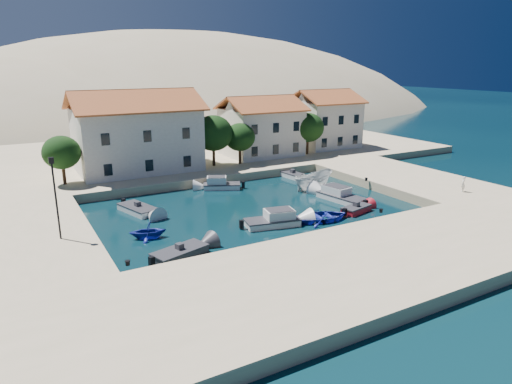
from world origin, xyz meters
TOP-DOWN VIEW (x-y plane):
  - ground at (0.00, 0.00)m, footprint 400.00×400.00m
  - quay_south at (0.00, -6.00)m, footprint 52.00×12.00m
  - quay_east at (20.50, 10.00)m, footprint 11.00×20.00m
  - quay_west at (-19.00, 10.00)m, footprint 8.00×20.00m
  - quay_north at (2.00, 38.00)m, footprint 80.00×36.00m
  - hills at (20.64, 123.62)m, footprint 254.00×176.00m
  - building_left at (-6.00, 28.00)m, footprint 14.70×9.45m
  - building_mid at (12.00, 29.00)m, footprint 10.50×8.40m
  - building_right at (24.00, 30.00)m, footprint 9.45×8.40m
  - trees at (4.51, 25.46)m, footprint 37.30×5.30m
  - lamppost at (-17.50, 8.00)m, footprint 0.35×0.25m
  - bollards at (2.80, 3.87)m, footprint 29.36×9.56m
  - motorboat_grey_sw at (-10.10, 2.58)m, footprint 4.54×3.03m
  - cabin_cruiser_south at (-0.72, 4.95)m, footprint 5.09×2.94m
  - rowboat_south at (3.97, 3.91)m, footprint 5.40×4.25m
  - motorboat_red_se at (8.19, 4.20)m, footprint 3.44×2.16m
  - cabin_cruiser_east at (9.45, 7.90)m, footprint 2.92×5.57m
  - boat_east at (9.74, 13.16)m, footprint 5.77×2.89m
  - motorboat_white_ne at (10.54, 18.59)m, footprint 2.00×3.58m
  - rowboat_west at (-11.05, 7.40)m, footprint 3.44×3.16m
  - motorboat_white_west at (-9.94, 14.45)m, footprint 3.16×4.82m
  - cabin_cruiser_north at (0.64, 18.15)m, footprint 4.49×3.38m
  - pedestrian at (20.16, 1.75)m, footprint 0.70×0.63m

SIDE VIEW (x-z plane):
  - hills at x=20.64m, z-range -72.90..26.10m
  - ground at x=0.00m, z-range 0.00..0.00m
  - rowboat_south at x=3.97m, z-range -0.51..0.51m
  - boat_east at x=9.74m, z-range -1.07..1.07m
  - rowboat_west at x=-11.05m, z-range -0.76..0.76m
  - motorboat_white_west at x=-9.94m, z-range -0.33..0.92m
  - motorboat_grey_sw at x=-10.10m, z-range -0.33..0.92m
  - motorboat_white_ne at x=10.54m, z-range -0.33..0.92m
  - motorboat_red_se at x=8.19m, z-range -0.33..0.92m
  - cabin_cruiser_south at x=-0.72m, z-range -0.32..1.28m
  - cabin_cruiser_east at x=9.45m, z-range -0.32..1.28m
  - cabin_cruiser_north at x=0.64m, z-range -0.32..1.28m
  - quay_south at x=0.00m, z-range 0.00..1.00m
  - quay_east at x=20.50m, z-range 0.00..1.00m
  - quay_west at x=-19.00m, z-range 0.00..1.00m
  - quay_north at x=2.00m, z-range 0.00..1.00m
  - bollards at x=2.80m, z-range 1.00..1.30m
  - pedestrian at x=20.16m, z-range 1.00..2.61m
  - lamppost at x=-17.50m, z-range 1.64..7.87m
  - trees at x=4.51m, z-range 1.61..8.06m
  - building_mid at x=12.00m, z-range 1.07..9.37m
  - building_right at x=24.00m, z-range 1.07..9.87m
  - building_left at x=-6.00m, z-range 1.09..10.79m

